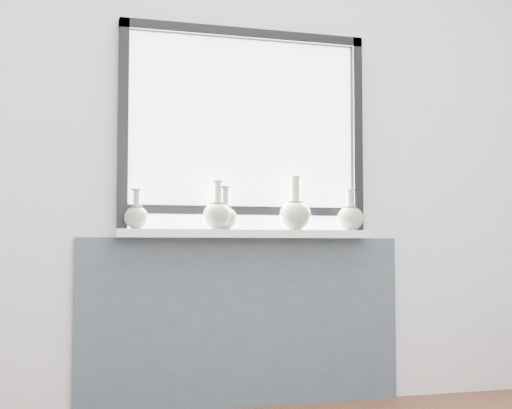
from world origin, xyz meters
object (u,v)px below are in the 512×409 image
object	(u,v)px
vase_e	(350,217)
vase_b	(218,214)
windowsill	(247,234)
vase_a	(136,216)
vase_d	(295,213)
vase_c	(225,216)

from	to	relation	value
vase_e	vase_b	bearing A→B (deg)	-179.85
vase_e	windowsill	bearing A→B (deg)	179.12
vase_a	vase_e	bearing A→B (deg)	-0.04
vase_a	vase_b	xyz separation A→B (m)	(0.40, -0.00, 0.01)
vase_d	vase_c	bearing A→B (deg)	176.91
windowsill	vase_a	size ratio (longest dim) A/B	6.75
windowsill	vase_b	world-z (taller)	vase_b
vase_a	vase_b	bearing A→B (deg)	-0.37
vase_b	vase_c	bearing A→B (deg)	14.27
vase_d	vase_e	distance (m)	0.31
vase_d	vase_e	bearing A→B (deg)	1.96
vase_a	vase_e	xyz separation A→B (m)	(1.12, -0.00, 0.01)
vase_a	vase_d	bearing A→B (deg)	-0.80
windowsill	vase_c	world-z (taller)	vase_c
vase_a	vase_e	size ratio (longest dim) A/B	0.89
vase_c	vase_e	bearing A→B (deg)	-0.78
vase_a	vase_e	world-z (taller)	vase_e
windowsill	vase_e	bearing A→B (deg)	-0.88
vase_a	vase_d	distance (m)	0.81
windowsill	vase_c	size ratio (longest dim) A/B	6.00
windowsill	vase_a	world-z (taller)	vase_a
vase_a	vase_c	xyz separation A→B (m)	(0.45, 0.01, 0.00)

